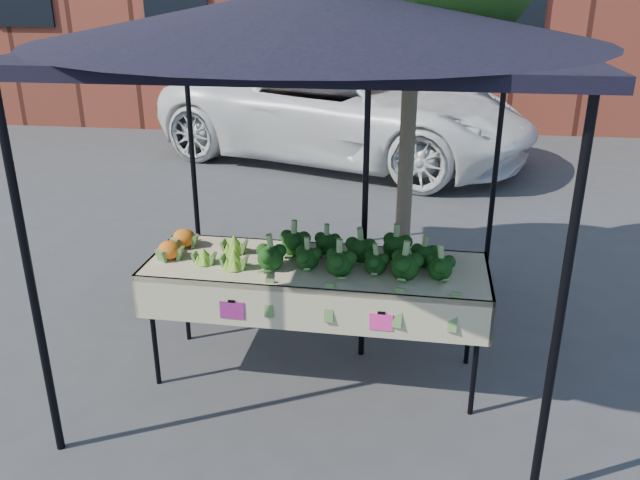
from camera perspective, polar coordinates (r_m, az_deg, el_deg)
The scene contains 7 objects.
ground at distance 5.03m, azimuth -2.79°, elevation -11.47°, with size 90.00×90.00×0.00m, color #37373A.
table at distance 4.78m, azimuth -0.33°, elevation -7.02°, with size 2.42×0.86×0.90m.
canopy at distance 4.79m, azimuth -0.13°, elevation 5.00°, with size 3.16×3.16×2.74m, color black, non-canonical shape.
broccoli_heap at distance 4.53m, azimuth 3.15°, elevation -0.81°, with size 1.35×0.55×0.23m, color black.
romanesco_cluster at distance 4.66m, azimuth -8.48°, elevation -0.69°, with size 0.41×0.45×0.18m, color #8AB536.
cauliflower_pair at distance 4.85m, azimuth -12.43°, elevation -0.19°, with size 0.21×0.41×0.16m, color orange.
street_tree at distance 5.40m, azimuth 7.84°, elevation 12.38°, with size 1.91×1.91×3.77m, color #1E4C14, non-canonical shape.
Camera 1 is at (0.81, -4.12, 2.77)m, focal length 36.56 mm.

